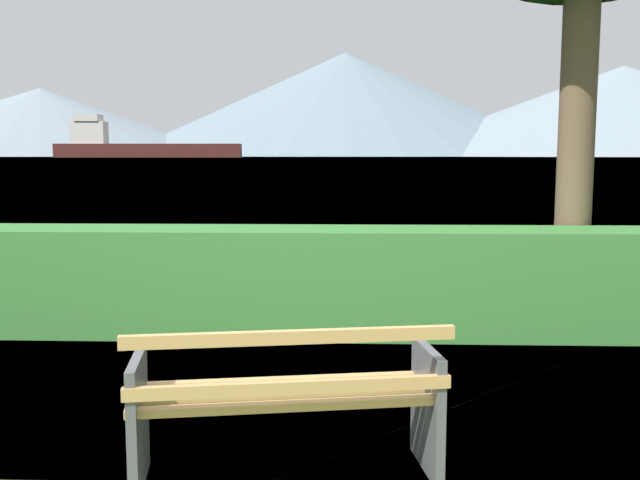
# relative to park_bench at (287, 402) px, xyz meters

# --- Properties ---
(ground_plane) EXTENTS (1400.00, 1400.00, 0.00)m
(ground_plane) POSITION_rel_park_bench_xyz_m (-0.01, 0.06, -0.42)
(ground_plane) COLOR #4C6B33
(water_surface) EXTENTS (620.00, 620.00, 0.00)m
(water_surface) POSITION_rel_park_bench_xyz_m (-0.01, 309.94, -0.42)
(water_surface) COLOR #7A99A8
(water_surface) RESTS_ON ground_plane
(park_bench) EXTENTS (1.68, 0.82, 0.87)m
(park_bench) POSITION_rel_park_bench_xyz_m (0.00, 0.00, 0.00)
(park_bench) COLOR tan
(park_bench) RESTS_ON ground_plane
(hedge_row) EXTENTS (9.05, 0.79, 1.01)m
(hedge_row) POSITION_rel_park_bench_xyz_m (-0.01, 3.09, 0.08)
(hedge_row) COLOR #387A33
(hedge_row) RESTS_ON ground_plane
(cargo_ship_large) EXTENTS (83.98, 14.94, 19.28)m
(cargo_ship_large) POSITION_rel_park_bench_xyz_m (-95.60, 317.45, 4.97)
(cargo_ship_large) COLOR #471E19
(cargo_ship_large) RESTS_ON water_surface
(distant_hills) EXTENTS (765.97, 423.02, 85.10)m
(distant_hills) POSITION_rel_park_bench_xyz_m (39.29, 568.54, 36.12)
(distant_hills) COLOR gray
(distant_hills) RESTS_ON ground_plane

